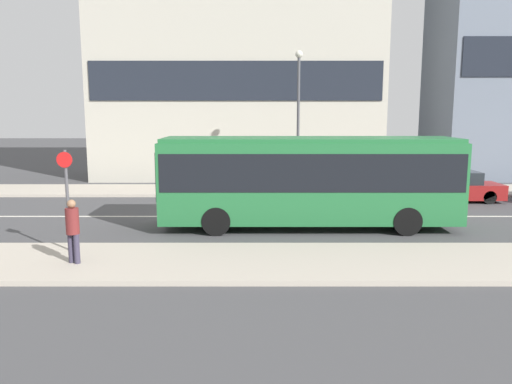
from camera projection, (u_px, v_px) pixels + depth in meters
The scene contains 10 objects.
ground_plane at pixel (202, 216), 19.64m from camera, with size 120.00×120.00×0.00m, color #444447.
sidewalk_near at pixel (177, 262), 13.46m from camera, with size 44.00×3.50×0.13m.
sidewalk_far at pixel (215, 190), 25.80m from camera, with size 44.00×3.50×0.13m.
lane_centerline at pixel (202, 216), 19.64m from camera, with size 41.80×0.16×0.01m.
apartment_block_left_tower at pixel (237, 6), 30.79m from camera, with size 17.27×7.04×21.13m.
city_bus at pixel (308, 176), 17.46m from camera, with size 10.28×2.55×3.19m.
parked_car_0 at pixel (454, 187), 22.95m from camera, with size 4.14×1.68×1.39m.
pedestrian_near_stop at pixel (72, 227), 12.99m from camera, with size 0.34×0.34×1.69m.
bus_stop_sign at pixel (67, 193), 14.07m from camera, with size 0.44×0.12×2.89m.
street_lamp at pixel (298, 107), 24.17m from camera, with size 0.36×0.36×6.85m.
Camera 1 is at (2.12, -19.24, 4.06)m, focal length 35.00 mm.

